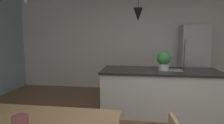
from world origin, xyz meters
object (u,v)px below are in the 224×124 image
at_px(potted_plant_on_island, 164,60).
at_px(vase_on_dining_table, 20,124).
at_px(kitchen_island, 159,91).
at_px(refrigerator, 193,61).

bearing_deg(potted_plant_on_island, vase_on_dining_table, -120.94).
distance_m(potted_plant_on_island, vase_on_dining_table, 2.89).
bearing_deg(kitchen_island, refrigerator, 55.44).
distance_m(kitchen_island, vase_on_dining_table, 2.87).
relative_size(kitchen_island, refrigerator, 1.26).
bearing_deg(kitchen_island, potted_plant_on_island, 0.00).
relative_size(refrigerator, potted_plant_on_island, 4.99).
relative_size(kitchen_island, vase_on_dining_table, 15.20).
bearing_deg(vase_on_dining_table, refrigerator, 58.37).
bearing_deg(refrigerator, vase_on_dining_table, -121.63).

